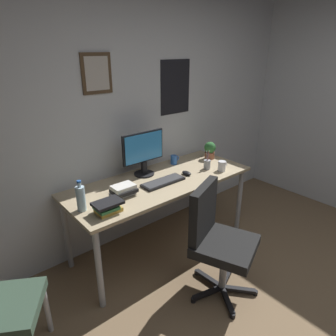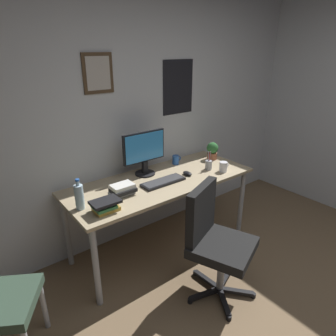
{
  "view_description": "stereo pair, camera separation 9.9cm",
  "coord_description": "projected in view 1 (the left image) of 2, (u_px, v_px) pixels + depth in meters",
  "views": [
    {
      "loc": [
        -1.74,
        -0.32,
        1.93
      ],
      "look_at": [
        -0.11,
        1.6,
        0.91
      ],
      "focal_mm": 31.76,
      "sensor_mm": 36.0,
      "label": 1
    },
    {
      "loc": [
        -1.66,
        -0.38,
        1.93
      ],
      "look_at": [
        -0.11,
        1.6,
        0.91
      ],
      "focal_mm": 31.76,
      "sensor_mm": 36.0,
      "label": 2
    }
  ],
  "objects": [
    {
      "name": "coffee_mug_near",
      "position": [
        174.0,
        160.0,
        3.21
      ],
      "size": [
        0.11,
        0.07,
        0.1
      ],
      "color": "#2659B2",
      "rests_on": "desk"
    },
    {
      "name": "coffee_mug_far",
      "position": [
        222.0,
        166.0,
        3.03
      ],
      "size": [
        0.12,
        0.08,
        0.1
      ],
      "color": "white",
      "rests_on": "desk"
    },
    {
      "name": "book_stack_right",
      "position": [
        108.0,
        206.0,
        2.26
      ],
      "size": [
        0.22,
        0.16,
        0.1
      ],
      "color": "gold",
      "rests_on": "desk"
    },
    {
      "name": "desk",
      "position": [
        161.0,
        186.0,
        2.87
      ],
      "size": [
        1.85,
        0.73,
        0.76
      ],
      "color": "tan",
      "rests_on": "ground_plane"
    },
    {
      "name": "wall_back",
      "position": [
        142.0,
        114.0,
        3.02
      ],
      "size": [
        4.4,
        0.1,
        2.6
      ],
      "color": "silver",
      "rests_on": "ground_plane"
    },
    {
      "name": "office_chair",
      "position": [
        216.0,
        236.0,
        2.38
      ],
      "size": [
        0.6,
        0.6,
        0.95
      ],
      "color": "black",
      "rests_on": "ground_plane"
    },
    {
      "name": "monitor",
      "position": [
        143.0,
        152.0,
        2.87
      ],
      "size": [
        0.46,
        0.2,
        0.43
      ],
      "color": "black",
      "rests_on": "desk"
    },
    {
      "name": "book_stack_left",
      "position": [
        123.0,
        190.0,
        2.52
      ],
      "size": [
        0.21,
        0.16,
        0.1
      ],
      "color": "gray",
      "rests_on": "desk"
    },
    {
      "name": "potted_plant",
      "position": [
        210.0,
        150.0,
        3.35
      ],
      "size": [
        0.13,
        0.13,
        0.2
      ],
      "color": "brown",
      "rests_on": "desk"
    },
    {
      "name": "computer_mouse",
      "position": [
        187.0,
        173.0,
        2.95
      ],
      "size": [
        0.06,
        0.11,
        0.04
      ],
      "color": "black",
      "rests_on": "desk"
    },
    {
      "name": "water_bottle",
      "position": [
        81.0,
        198.0,
        2.27
      ],
      "size": [
        0.07,
        0.07,
        0.25
      ],
      "color": "silver",
      "rests_on": "desk"
    },
    {
      "name": "keyboard",
      "position": [
        163.0,
        182.0,
        2.77
      ],
      "size": [
        0.43,
        0.15,
        0.03
      ],
      "color": "black",
      "rests_on": "desk"
    },
    {
      "name": "pen_cup",
      "position": [
        207.0,
        164.0,
        3.08
      ],
      "size": [
        0.07,
        0.07,
        0.2
      ],
      "color": "#9EA0A5",
      "rests_on": "desk"
    }
  ]
}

